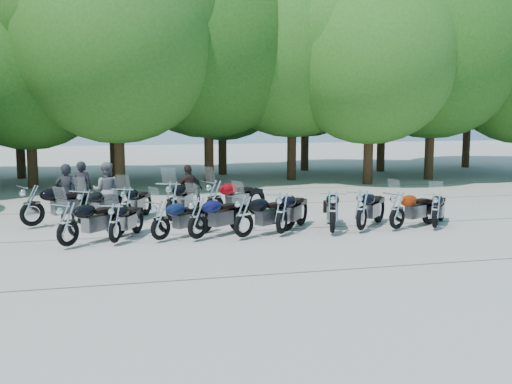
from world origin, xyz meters
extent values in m
plane|color=#9F998F|center=(0.00, 0.00, 0.00)|extent=(90.00, 90.00, 0.00)
cylinder|color=#3A2614|center=(-7.25, 12.84, 1.65)|extent=(0.44, 0.44, 3.31)
sphere|color=#286319|center=(-7.25, 12.84, 5.32)|extent=(7.31, 7.31, 7.31)
cylinder|color=#3A2614|center=(-3.57, 11.24, 1.97)|extent=(0.44, 0.44, 3.93)
sphere|color=#357721|center=(-3.57, 11.24, 6.33)|extent=(8.70, 8.70, 8.70)
cylinder|color=#3A2614|center=(0.54, 13.09, 2.06)|extent=(0.44, 0.44, 4.13)
sphere|color=#286319|center=(0.54, 13.09, 6.64)|extent=(9.13, 9.13, 9.13)
cylinder|color=#3A2614|center=(4.61, 13.20, 2.05)|extent=(0.44, 0.44, 4.09)
sphere|color=#357721|center=(4.61, 13.20, 6.58)|extent=(9.04, 9.04, 9.04)
cylinder|color=#3A2614|center=(7.55, 10.82, 1.81)|extent=(0.44, 0.44, 3.62)
sphere|color=#357721|center=(7.55, 10.82, 5.82)|extent=(8.00, 8.00, 8.00)
cylinder|color=#3A2614|center=(11.20, 11.78, 1.99)|extent=(0.44, 0.44, 3.98)
sphere|color=#286319|center=(11.20, 11.78, 6.40)|extent=(8.79, 8.79, 8.79)
cylinder|color=#3A2614|center=(-8.29, 16.97, 1.76)|extent=(0.44, 0.44, 3.52)
sphere|color=#357721|center=(-8.29, 16.97, 5.66)|extent=(7.78, 7.78, 7.78)
cylinder|color=#3A2614|center=(-3.76, 16.43, 1.71)|extent=(0.44, 0.44, 3.42)
sphere|color=#286319|center=(-3.76, 16.43, 5.50)|extent=(7.56, 7.56, 7.56)
cylinder|color=#3A2614|center=(1.80, 16.47, 1.78)|extent=(0.44, 0.44, 3.56)
sphere|color=#286319|center=(1.80, 16.47, 5.73)|extent=(7.88, 7.88, 7.88)
cylinder|color=#3A2614|center=(6.69, 17.47, 1.88)|extent=(0.44, 0.44, 3.76)
sphere|color=#286319|center=(6.69, 17.47, 6.04)|extent=(8.31, 8.31, 8.31)
cylinder|color=#3A2614|center=(10.68, 16.09, 1.81)|extent=(0.44, 0.44, 3.63)
sphere|color=#357721|center=(10.68, 16.09, 5.83)|extent=(8.02, 8.02, 8.02)
cylinder|color=#3A2614|center=(16.61, 17.02, 2.19)|extent=(0.44, 0.44, 4.37)
sphere|color=#286319|center=(16.61, 17.02, 7.03)|extent=(9.67, 9.67, 9.67)
imported|color=black|center=(-5.24, 3.91, 0.90)|extent=(0.69, 0.48, 1.80)
imported|color=gray|center=(-4.09, 4.47, 0.89)|extent=(0.97, 0.82, 1.77)
imported|color=black|center=(-1.52, 4.43, 0.82)|extent=(1.04, 0.73, 1.64)
imported|color=black|center=(-4.85, 5.06, 0.89)|extent=(0.69, 0.49, 1.77)
camera|label=1|loc=(-3.90, -14.61, 3.37)|focal=42.00mm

